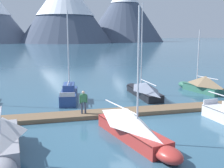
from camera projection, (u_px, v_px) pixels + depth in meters
The scene contains 10 objects.
ground_plane at pixel (131, 133), 17.08m from camera, with size 700.00×700.00×0.00m, color #335B75.
mountain_central_massif at pixel (65, 7), 186.55m from camera, with size 63.67×63.67×44.32m.
mountain_shoulder_ridge at pixel (125, 12), 211.55m from camera, with size 60.49×60.49×44.24m.
dock at pixel (117, 113), 20.91m from camera, with size 25.71×2.84×0.30m.
sailboat_second_berth at pixel (1, 142), 13.35m from camera, with size 2.52×6.62×8.50m.
sailboat_mid_dock_port at pixel (69, 93), 25.46m from camera, with size 1.93×6.08×8.09m.
sailboat_mid_dock_starboard at pixel (132, 126), 15.85m from camera, with size 3.31×7.43×7.51m.
sailboat_far_berth at pixel (143, 89), 26.98m from camera, with size 2.04×7.40×8.98m.
sailboat_end_of_dock at pixel (202, 84), 28.85m from camera, with size 2.83×6.00×6.47m.
person_on_dock at pixel (83, 101), 19.98m from camera, with size 0.58×0.29×1.69m.
Camera 1 is at (-4.48, -15.67, 6.07)m, focal length 44.06 mm.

